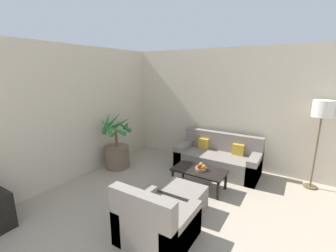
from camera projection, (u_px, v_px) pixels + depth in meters
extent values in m
cube|color=beige|center=(270.00, 112.00, 4.73)|extent=(8.26, 0.06, 2.70)
cube|color=beige|center=(21.00, 123.00, 3.72)|extent=(0.06, 8.10, 2.70)
cylinder|color=brown|center=(117.00, 157.00, 5.22)|extent=(0.55, 0.55, 0.50)
cylinder|color=brown|center=(116.00, 139.00, 5.12)|extent=(0.06, 0.06, 0.36)
cone|color=#2D7533|center=(123.00, 126.00, 4.92)|extent=(0.10, 0.50, 0.40)
cone|color=#2D7533|center=(126.00, 125.00, 5.13)|extent=(0.48, 0.41, 0.32)
cone|color=#2D7533|center=(121.00, 123.00, 5.26)|extent=(0.53, 0.21, 0.36)
cone|color=#2D7533|center=(112.00, 122.00, 5.19)|extent=(0.30, 0.47, 0.44)
cone|color=#2D7533|center=(107.00, 123.00, 5.05)|extent=(0.29, 0.46, 0.45)
cone|color=#2D7533|center=(106.00, 127.00, 4.88)|extent=(0.52, 0.21, 0.38)
cone|color=#2D7533|center=(114.00, 129.00, 4.81)|extent=(0.48, 0.41, 0.32)
cube|color=gray|center=(217.00, 163.00, 5.00)|extent=(1.79, 0.78, 0.41)
cube|color=gray|center=(222.00, 141.00, 5.16)|extent=(1.79, 0.16, 0.42)
cube|color=gray|center=(185.00, 153.00, 5.39)|extent=(0.20, 0.78, 0.53)
cube|color=gray|center=(254.00, 168.00, 4.58)|extent=(0.20, 0.78, 0.53)
cube|color=gold|center=(204.00, 143.00, 5.29)|extent=(0.24, 0.12, 0.24)
cube|color=gold|center=(238.00, 150.00, 4.88)|extent=(0.24, 0.12, 0.24)
cylinder|color=brown|center=(310.00, 186.00, 4.36)|extent=(0.24, 0.24, 0.03)
cylinder|color=brown|center=(316.00, 153.00, 4.19)|extent=(0.03, 0.03, 1.37)
cylinder|color=silver|center=(323.00, 109.00, 3.99)|extent=(0.34, 0.34, 0.30)
cylinder|color=black|center=(173.00, 178.00, 4.36)|extent=(0.05, 0.05, 0.34)
cylinder|color=black|center=(218.00, 191.00, 3.90)|extent=(0.05, 0.05, 0.34)
cylinder|color=black|center=(183.00, 170.00, 4.72)|extent=(0.05, 0.05, 0.34)
cylinder|color=black|center=(226.00, 181.00, 4.26)|extent=(0.05, 0.05, 0.34)
cube|color=black|center=(199.00, 171.00, 4.27)|extent=(1.00, 0.53, 0.03)
cylinder|color=#997A4C|center=(201.00, 169.00, 4.26)|extent=(0.21, 0.21, 0.05)
sphere|color=red|center=(199.00, 166.00, 4.21)|extent=(0.08, 0.08, 0.08)
sphere|color=olive|center=(201.00, 164.00, 4.30)|extent=(0.08, 0.08, 0.08)
sphere|color=orange|center=(204.00, 167.00, 4.21)|extent=(0.07, 0.07, 0.07)
cube|color=gray|center=(158.00, 226.00, 2.99)|extent=(0.89, 0.83, 0.39)
cube|color=gray|center=(142.00, 211.00, 2.61)|extent=(0.89, 0.16, 0.45)
cube|color=gray|center=(136.00, 213.00, 3.16)|extent=(0.16, 0.83, 0.49)
cube|color=gray|center=(182.00, 232.00, 2.79)|extent=(0.16, 0.83, 0.49)
cube|color=gray|center=(183.00, 198.00, 3.64)|extent=(0.67, 0.52, 0.38)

